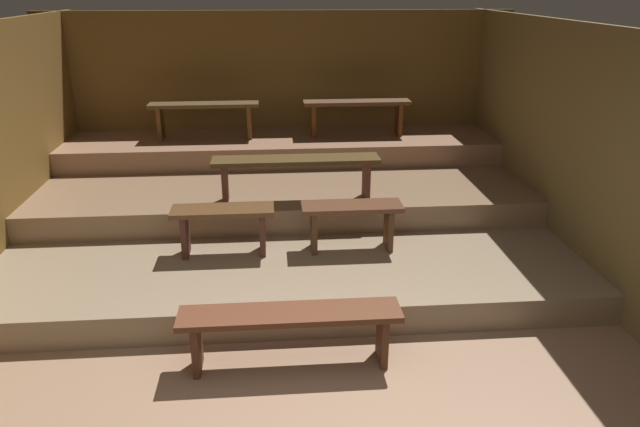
# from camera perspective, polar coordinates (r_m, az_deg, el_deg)

# --- Properties ---
(ground) EXTENTS (6.07, 5.90, 0.08)m
(ground) POSITION_cam_1_polar(r_m,az_deg,el_deg) (5.89, -3.06, -5.15)
(ground) COLOR #957156
(wall_back) EXTENTS (6.07, 0.06, 2.26)m
(wall_back) POSITION_cam_1_polar(r_m,az_deg,el_deg) (7.99, -3.85, 10.80)
(wall_back) COLOR brown
(wall_back) RESTS_ON ground
(wall_right) EXTENTS (0.06, 5.90, 2.26)m
(wall_right) POSITION_cam_1_polar(r_m,az_deg,el_deg) (6.14, 22.56, 6.00)
(wall_right) COLOR brown
(wall_right) RESTS_ON ground
(platform_lower) EXTENTS (5.27, 3.91, 0.26)m
(platform_lower) POSITION_cam_1_polar(r_m,az_deg,el_deg) (6.37, -3.27, -1.39)
(platform_lower) COLOR #907A5F
(platform_lower) RESTS_ON ground
(platform_middle) EXTENTS (5.27, 2.46, 0.26)m
(platform_middle) POSITION_cam_1_polar(r_m,az_deg,el_deg) (6.95, -3.49, 2.89)
(platform_middle) COLOR #8B6C50
(platform_middle) RESTS_ON platform_lower
(platform_upper) EXTENTS (5.27, 1.13, 0.26)m
(platform_upper) POSITION_cam_1_polar(r_m,az_deg,el_deg) (7.51, -3.66, 6.36)
(platform_upper) COLOR #997055
(platform_upper) RESTS_ON platform_middle
(bench_floor_center) EXTENTS (1.56, 0.30, 0.44)m
(bench_floor_center) POSITION_cam_1_polar(r_m,az_deg,el_deg) (4.25, -2.88, -10.46)
(bench_floor_center) COLOR brown
(bench_floor_center) RESTS_ON ground
(bench_lower_left) EXTENTS (0.92, 0.30, 0.44)m
(bench_lower_left) POSITION_cam_1_polar(r_m,az_deg,el_deg) (5.41, -9.28, -0.69)
(bench_lower_left) COLOR brown
(bench_lower_left) RESTS_ON platform_lower
(bench_lower_right) EXTENTS (0.92, 0.30, 0.44)m
(bench_lower_right) POSITION_cam_1_polar(r_m,az_deg,el_deg) (5.44, 3.06, -0.31)
(bench_lower_right) COLOR brown
(bench_lower_right) RESTS_ON platform_lower
(bench_middle_center) EXTENTS (1.66, 0.30, 0.44)m
(bench_middle_center) POSITION_cam_1_polar(r_m,az_deg,el_deg) (5.93, -2.31, 4.53)
(bench_middle_center) COLOR brown
(bench_middle_center) RESTS_ON platform_middle
(bench_upper_left) EXTENTS (1.32, 0.30, 0.44)m
(bench_upper_left) POSITION_cam_1_polar(r_m,az_deg,el_deg) (7.48, -11.05, 9.65)
(bench_upper_left) COLOR brown
(bench_upper_left) RESTS_ON platform_upper
(bench_upper_right) EXTENTS (1.32, 0.30, 0.44)m
(bench_upper_right) POSITION_cam_1_polar(r_m,az_deg,el_deg) (7.51, 3.52, 10.04)
(bench_upper_right) COLOR #553720
(bench_upper_right) RESTS_ON platform_upper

